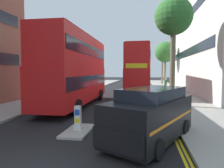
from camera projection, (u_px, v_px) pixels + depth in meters
name	position (u px, v px, depth m)	size (l,w,h in m)	color
sidewalk_right	(181.00, 99.00, 19.30)	(4.00, 80.00, 0.14)	#9E9991
sidewalk_left	(56.00, 96.00, 21.43)	(4.00, 80.00, 0.14)	#9E9991
kerb_line_outer	(160.00, 102.00, 17.68)	(0.10, 56.00, 0.01)	yellow
kerb_line_inner	(158.00, 102.00, 17.71)	(0.10, 56.00, 0.01)	yellow
traffic_island	(78.00, 131.00, 9.03)	(1.10, 2.20, 0.10)	#9E9991
keep_left_bollard	(78.00, 119.00, 9.00)	(0.36, 0.28, 1.11)	silver
double_decker_bus_away	(76.00, 68.00, 15.68)	(2.86, 10.83, 5.64)	red
double_decker_bus_oncoming	(140.00, 69.00, 23.36)	(3.06, 10.88, 5.64)	red
taxi_minivan	(150.00, 115.00, 7.73)	(3.81, 5.14, 2.12)	black
pedestrian_far	(166.00, 84.00, 29.05)	(0.34, 0.22, 1.62)	#2D2D38
street_tree_near	(165.00, 52.00, 33.45)	(3.50, 3.50, 7.67)	#6B6047
street_tree_mid	(162.00, 52.00, 41.45)	(2.89, 2.89, 8.19)	#6B6047
street_tree_far	(173.00, 18.00, 14.84)	(2.85, 2.85, 8.22)	#6B6047
townhouse_terrace_right	(223.00, 41.00, 26.79)	(10.08, 28.00, 13.73)	silver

